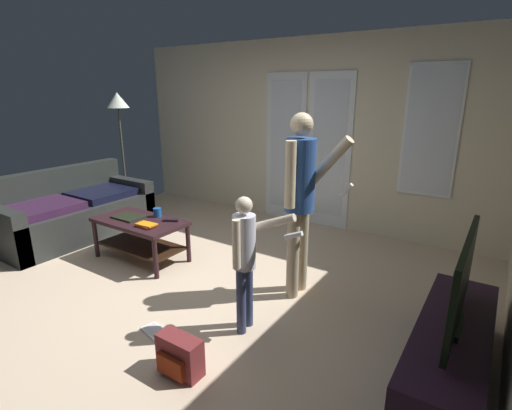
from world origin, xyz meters
TOP-DOWN VIEW (x-y plane):
  - ground_plane at (0.00, 0.00)m, footprint 5.55×5.18m
  - wall_back_with_doors at (0.06, 2.56)m, footprint 5.55×0.09m
  - leather_couch at (-2.13, 0.33)m, footprint 0.92×1.91m
  - coffee_table at (-0.79, 0.31)m, footprint 1.05×0.55m
  - tv_stand at (2.41, 0.15)m, footprint 0.44×1.54m
  - flat_screen_tv at (2.40, 0.15)m, footprint 0.08×1.05m
  - person_adult at (1.04, 0.61)m, footprint 0.55×0.45m
  - person_child at (0.97, -0.14)m, footprint 0.50×0.34m
  - floor_lamp at (-2.45, 1.44)m, footprint 0.33×0.33m
  - backpack at (0.88, -0.80)m, footprint 0.32×0.18m
  - loose_keyboard at (0.49, -0.61)m, footprint 0.46×0.22m
  - laptop_closed at (-0.95, 0.29)m, footprint 0.34×0.25m
  - cup_near_edge at (-0.70, 0.50)m, footprint 0.09×0.09m
  - tv_remote_black at (-0.46, 0.46)m, footprint 0.17×0.13m
  - book_stack at (-0.54, 0.20)m, footprint 0.22×0.14m

SIDE VIEW (x-z plane):
  - ground_plane at x=0.00m, z-range -0.02..0.00m
  - loose_keyboard at x=0.49m, z-range 0.00..0.02m
  - backpack at x=0.88m, z-range 0.00..0.27m
  - tv_stand at x=2.41m, z-range 0.00..0.39m
  - leather_couch at x=-2.13m, z-range -0.13..0.73m
  - coffee_table at x=-0.79m, z-range 0.11..0.58m
  - laptop_closed at x=-0.95m, z-range 0.47..0.49m
  - tv_remote_black at x=-0.46m, z-range 0.47..0.49m
  - book_stack at x=-0.54m, z-range 0.47..0.51m
  - cup_near_edge at x=-0.70m, z-range 0.47..0.57m
  - person_child at x=0.97m, z-range 0.11..1.22m
  - flat_screen_tv at x=2.40m, z-range 0.39..1.01m
  - person_adult at x=1.04m, z-range 0.16..1.84m
  - wall_back_with_doors at x=0.06m, z-range -0.03..2.54m
  - floor_lamp at x=-2.45m, z-range 0.67..2.49m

